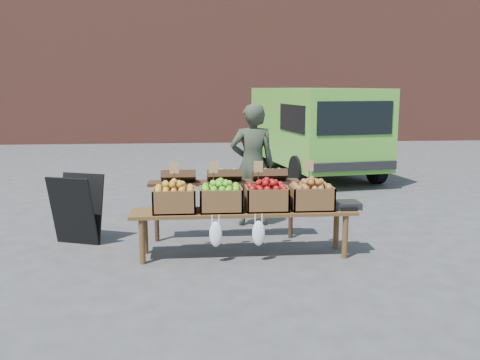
{
  "coord_description": "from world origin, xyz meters",
  "views": [
    {
      "loc": [
        -0.29,
        -6.39,
        2.04
      ],
      "look_at": [
        0.31,
        0.34,
        0.85
      ],
      "focal_mm": 40.0,
      "sensor_mm": 36.0,
      "label": 1
    }
  ],
  "objects_px": {
    "back_table": "(224,202)",
    "weighing_scale": "(345,205)",
    "display_bench": "(244,233)",
    "crate_red_apples": "(266,198)",
    "delivery_van": "(314,132)",
    "crate_golden_apples": "(174,200)",
    "crate_russet_pears": "(221,199)",
    "crate_green_apples": "(311,197)",
    "vendor": "(252,165)",
    "chalkboard_sign": "(77,209)"
  },
  "relations": [
    {
      "from": "weighing_scale",
      "to": "vendor",
      "type": "bearing_deg",
      "value": 123.4
    },
    {
      "from": "back_table",
      "to": "crate_russet_pears",
      "type": "relative_size",
      "value": 4.2
    },
    {
      "from": "crate_green_apples",
      "to": "crate_red_apples",
      "type": "bearing_deg",
      "value": 180.0
    },
    {
      "from": "back_table",
      "to": "crate_golden_apples",
      "type": "relative_size",
      "value": 4.2
    },
    {
      "from": "delivery_van",
      "to": "crate_golden_apples",
      "type": "relative_size",
      "value": 8.89
    },
    {
      "from": "vendor",
      "to": "crate_red_apples",
      "type": "xyz_separation_m",
      "value": [
        0.0,
        -1.48,
        -0.19
      ]
    },
    {
      "from": "chalkboard_sign",
      "to": "weighing_scale",
      "type": "xyz_separation_m",
      "value": [
        3.37,
        -0.71,
        0.15
      ]
    },
    {
      "from": "vendor",
      "to": "chalkboard_sign",
      "type": "height_order",
      "value": "vendor"
    },
    {
      "from": "crate_red_apples",
      "to": "display_bench",
      "type": "bearing_deg",
      "value": 180.0
    },
    {
      "from": "delivery_van",
      "to": "weighing_scale",
      "type": "xyz_separation_m",
      "value": [
        -0.94,
        -5.87,
        -0.39
      ]
    },
    {
      "from": "display_bench",
      "to": "crate_green_apples",
      "type": "height_order",
      "value": "crate_green_apples"
    },
    {
      "from": "back_table",
      "to": "display_bench",
      "type": "height_order",
      "value": "back_table"
    },
    {
      "from": "crate_green_apples",
      "to": "display_bench",
      "type": "bearing_deg",
      "value": 180.0
    },
    {
      "from": "crate_golden_apples",
      "to": "crate_red_apples",
      "type": "height_order",
      "value": "same"
    },
    {
      "from": "crate_golden_apples",
      "to": "weighing_scale",
      "type": "distance_m",
      "value": 2.08
    },
    {
      "from": "back_table",
      "to": "crate_green_apples",
      "type": "height_order",
      "value": "back_table"
    },
    {
      "from": "delivery_van",
      "to": "crate_green_apples",
      "type": "xyz_separation_m",
      "value": [
        -1.37,
        -5.87,
        -0.29
      ]
    },
    {
      "from": "crate_golden_apples",
      "to": "crate_green_apples",
      "type": "xyz_separation_m",
      "value": [
        1.65,
        0.0,
        0.0
      ]
    },
    {
      "from": "back_table",
      "to": "weighing_scale",
      "type": "relative_size",
      "value": 6.18
    },
    {
      "from": "crate_green_apples",
      "to": "back_table",
      "type": "bearing_deg",
      "value": 144.66
    },
    {
      "from": "display_bench",
      "to": "crate_red_apples",
      "type": "height_order",
      "value": "crate_red_apples"
    },
    {
      "from": "back_table",
      "to": "crate_green_apples",
      "type": "xyz_separation_m",
      "value": [
        1.02,
        -0.72,
        0.19
      ]
    },
    {
      "from": "delivery_van",
      "to": "crate_golden_apples",
      "type": "xyz_separation_m",
      "value": [
        -3.02,
        -5.87,
        -0.29
      ]
    },
    {
      "from": "vendor",
      "to": "weighing_scale",
      "type": "distance_m",
      "value": 1.8
    },
    {
      "from": "chalkboard_sign",
      "to": "delivery_van",
      "type": "bearing_deg",
      "value": 70.91
    },
    {
      "from": "vendor",
      "to": "crate_russet_pears",
      "type": "xyz_separation_m",
      "value": [
        -0.55,
        -1.48,
        -0.19
      ]
    },
    {
      "from": "crate_golden_apples",
      "to": "weighing_scale",
      "type": "xyz_separation_m",
      "value": [
        2.08,
        0.0,
        -0.1
      ]
    },
    {
      "from": "back_table",
      "to": "crate_russet_pears",
      "type": "height_order",
      "value": "back_table"
    },
    {
      "from": "delivery_van",
      "to": "weighing_scale",
      "type": "bearing_deg",
      "value": -108.02
    },
    {
      "from": "crate_green_apples",
      "to": "weighing_scale",
      "type": "height_order",
      "value": "crate_green_apples"
    },
    {
      "from": "delivery_van",
      "to": "crate_golden_apples",
      "type": "bearing_deg",
      "value": -126.11
    },
    {
      "from": "crate_russet_pears",
      "to": "crate_green_apples",
      "type": "bearing_deg",
      "value": 0.0
    },
    {
      "from": "chalkboard_sign",
      "to": "crate_russet_pears",
      "type": "xyz_separation_m",
      "value": [
        1.84,
        -0.71,
        0.25
      ]
    },
    {
      "from": "display_bench",
      "to": "crate_golden_apples",
      "type": "bearing_deg",
      "value": 180.0
    },
    {
      "from": "crate_russet_pears",
      "to": "vendor",
      "type": "bearing_deg",
      "value": 69.78
    },
    {
      "from": "crate_russet_pears",
      "to": "delivery_van",
      "type": "bearing_deg",
      "value": 67.22
    },
    {
      "from": "delivery_van",
      "to": "crate_red_apples",
      "type": "height_order",
      "value": "delivery_van"
    },
    {
      "from": "chalkboard_sign",
      "to": "display_bench",
      "type": "xyz_separation_m",
      "value": [
        2.12,
        -0.71,
        -0.18
      ]
    },
    {
      "from": "vendor",
      "to": "back_table",
      "type": "xyz_separation_m",
      "value": [
        -0.46,
        -0.76,
        -0.38
      ]
    },
    {
      "from": "vendor",
      "to": "crate_red_apples",
      "type": "height_order",
      "value": "vendor"
    },
    {
      "from": "chalkboard_sign",
      "to": "vendor",
      "type": "bearing_deg",
      "value": 38.7
    },
    {
      "from": "crate_golden_apples",
      "to": "weighing_scale",
      "type": "bearing_deg",
      "value": 0.0
    },
    {
      "from": "chalkboard_sign",
      "to": "weighing_scale",
      "type": "bearing_deg",
      "value": 8.83
    },
    {
      "from": "vendor",
      "to": "display_bench",
      "type": "bearing_deg",
      "value": 78.52
    },
    {
      "from": "delivery_van",
      "to": "display_bench",
      "type": "height_order",
      "value": "delivery_van"
    },
    {
      "from": "vendor",
      "to": "chalkboard_sign",
      "type": "distance_m",
      "value": 2.55
    },
    {
      "from": "display_bench",
      "to": "crate_golden_apples",
      "type": "distance_m",
      "value": 0.93
    },
    {
      "from": "vendor",
      "to": "crate_golden_apples",
      "type": "height_order",
      "value": "vendor"
    },
    {
      "from": "crate_green_apples",
      "to": "crate_russet_pears",
      "type": "bearing_deg",
      "value": 180.0
    },
    {
      "from": "delivery_van",
      "to": "crate_russet_pears",
      "type": "height_order",
      "value": "delivery_van"
    }
  ]
}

